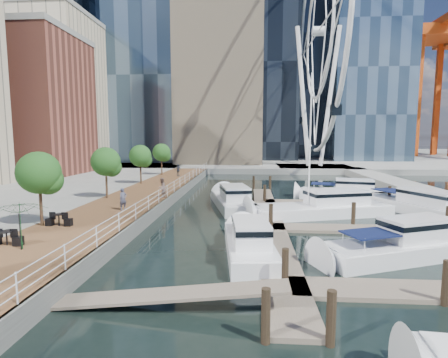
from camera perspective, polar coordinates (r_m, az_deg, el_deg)
ground at (r=17.65m, az=-0.86°, el=-14.61°), size 520.00×520.00×0.00m
boardwalk at (r=33.59m, az=-14.06°, el=-3.62°), size 6.00×60.00×1.00m
seawall at (r=32.78m, az=-9.07°, el=-3.75°), size 0.25×60.00×1.00m
land_far at (r=118.53m, az=3.46°, el=3.88°), size 200.00×114.00×1.00m
breakwater at (r=41.26m, az=30.85°, el=-2.47°), size 4.00×60.00×1.00m
pier at (r=69.76m, az=14.51°, el=1.67°), size 14.00×12.00×1.00m
railing at (r=32.63m, az=-9.27°, el=-1.98°), size 0.10×60.00×1.05m
floating_docks at (r=27.79m, az=17.72°, el=-5.91°), size 16.00×34.00×2.60m
ferris_wheel at (r=72.19m, az=15.15°, el=22.19°), size 5.80×45.60×47.80m
street_trees at (r=33.04m, az=-18.76°, el=2.68°), size 2.60×42.60×4.60m
yacht_foreground at (r=21.35m, az=26.73°, el=-11.51°), size 10.01×6.06×2.15m
pedestrian_near at (r=27.38m, az=-16.16°, el=-3.17°), size 0.69×0.73×1.67m
pedestrian_mid at (r=32.34m, az=-10.12°, el=-1.39°), size 0.91×1.04×1.81m
pedestrian_far at (r=49.94m, az=-7.49°, el=1.45°), size 1.07×0.62×1.72m
moored_yachts at (r=29.24m, az=16.86°, el=-6.24°), size 22.47×33.48×11.50m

